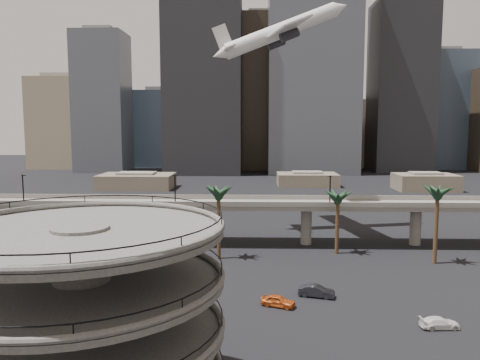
{
  "coord_description": "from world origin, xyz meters",
  "views": [
    {
      "loc": [
        0.25,
        -38.64,
        23.84
      ],
      "look_at": [
        -1.69,
        28.0,
        16.2
      ],
      "focal_mm": 35.0,
      "sensor_mm": 36.0,
      "label": 1
    }
  ],
  "objects_px": {
    "overpass": "(252,208)",
    "car_b": "(316,291)",
    "parking_ramp": "(83,307)",
    "car_c": "(440,323)",
    "airborne_jet": "(281,31)",
    "car_a": "(278,301)"
  },
  "relations": [
    {
      "from": "overpass",
      "to": "car_b",
      "type": "xyz_separation_m",
      "value": [
        9.16,
        -29.9,
        -6.51
      ]
    },
    {
      "from": "parking_ramp",
      "to": "car_b",
      "type": "bearing_deg",
      "value": 52.72
    },
    {
      "from": "car_b",
      "to": "car_c",
      "type": "height_order",
      "value": "car_b"
    },
    {
      "from": "parking_ramp",
      "to": "car_b",
      "type": "relative_size",
      "value": 4.41
    },
    {
      "from": "car_c",
      "to": "parking_ramp",
      "type": "bearing_deg",
      "value": 113.65
    },
    {
      "from": "airborne_jet",
      "to": "car_c",
      "type": "xyz_separation_m",
      "value": [
        16.17,
        -53.6,
        -44.25
      ]
    },
    {
      "from": "parking_ramp",
      "to": "overpass",
      "type": "relative_size",
      "value": 0.17
    },
    {
      "from": "airborne_jet",
      "to": "car_c",
      "type": "relative_size",
      "value": 6.9
    },
    {
      "from": "car_c",
      "to": "overpass",
      "type": "bearing_deg",
      "value": 24.57
    },
    {
      "from": "airborne_jet",
      "to": "overpass",
      "type": "bearing_deg",
      "value": -126.9
    },
    {
      "from": "parking_ramp",
      "to": "overpass",
      "type": "height_order",
      "value": "parking_ramp"
    },
    {
      "from": "parking_ramp",
      "to": "overpass",
      "type": "distance_m",
      "value": 60.46
    },
    {
      "from": "parking_ramp",
      "to": "car_a",
      "type": "height_order",
      "value": "parking_ramp"
    },
    {
      "from": "parking_ramp",
      "to": "car_a",
      "type": "relative_size",
      "value": 4.85
    },
    {
      "from": "airborne_jet",
      "to": "car_a",
      "type": "relative_size",
      "value": 6.98
    },
    {
      "from": "car_a",
      "to": "car_b",
      "type": "xyz_separation_m",
      "value": [
        5.59,
        3.7,
        0.05
      ]
    },
    {
      "from": "parking_ramp",
      "to": "car_c",
      "type": "height_order",
      "value": "parking_ramp"
    },
    {
      "from": "parking_ramp",
      "to": "car_c",
      "type": "xyz_separation_m",
      "value": [
        35.41,
        19.18,
        -9.16
      ]
    },
    {
      "from": "car_b",
      "to": "airborne_jet",
      "type": "bearing_deg",
      "value": 18.83
    },
    {
      "from": "overpass",
      "to": "car_a",
      "type": "distance_m",
      "value": 34.41
    },
    {
      "from": "car_b",
      "to": "car_a",
      "type": "bearing_deg",
      "value": 138.51
    },
    {
      "from": "airborne_jet",
      "to": "car_a",
      "type": "bearing_deg",
      "value": -105.79
    }
  ]
}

